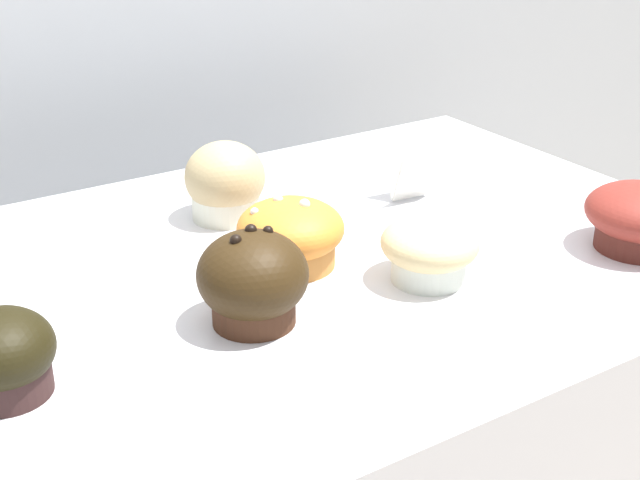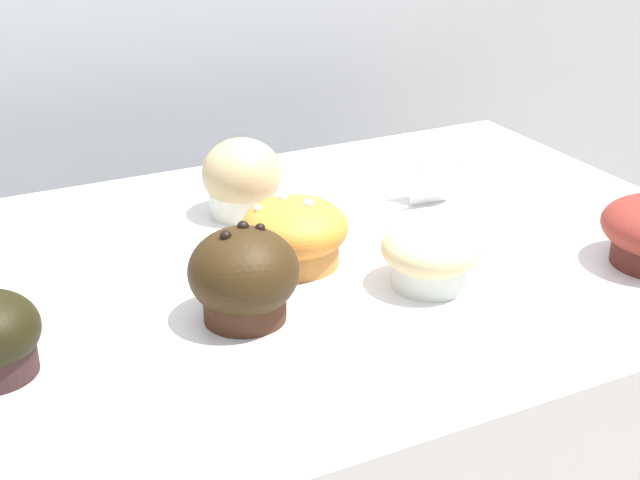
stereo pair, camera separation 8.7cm
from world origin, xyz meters
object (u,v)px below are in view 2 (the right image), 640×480
Objects in this scene: muffin_front_center at (242,180)px; muffin_front_left at (295,233)px; muffin_back_right at (431,254)px; muffin_front_right at (244,277)px.

muffin_front_left is (-0.00, -0.15, -0.01)m from muffin_front_center.
muffin_front_right is (-0.19, 0.02, 0.01)m from muffin_back_right.
muffin_front_left reaches higher than muffin_back_right.
muffin_front_left is at bearing 43.05° from muffin_front_right.
muffin_front_center is 0.91× the size of muffin_front_right.
muffin_front_right is at bearing -136.95° from muffin_front_left.
muffin_back_right is 0.19m from muffin_front_right.
muffin_back_right is at bearing -5.85° from muffin_front_right.
muffin_front_center reaches higher than muffin_back_right.
muffin_back_right is at bearing -46.41° from muffin_front_left.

